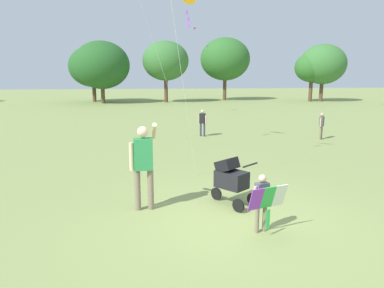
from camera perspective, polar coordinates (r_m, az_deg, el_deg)
ground_plane at (r=7.15m, az=5.97°, el=-11.87°), size 120.00×120.00×0.00m
treeline_distant at (r=35.82m, az=-3.80°, el=12.63°), size 41.38×7.10×6.38m
child_with_butterfly_kite at (r=6.48m, az=11.15°, el=-8.47°), size 0.74×0.46×1.06m
person_adult_flyer at (r=7.37m, az=-7.72°, el=-2.55°), size 0.57×0.55×1.83m
stroller at (r=7.76m, az=6.18°, el=-5.23°), size 0.92×1.02×1.03m
person_red_shirt at (r=16.31m, az=19.84°, el=3.04°), size 0.28×0.29×1.14m
person_sitting_far at (r=16.10m, az=1.68°, el=3.72°), size 0.32×0.28×1.20m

